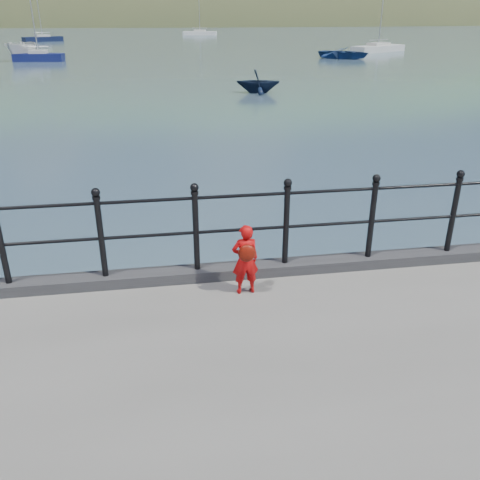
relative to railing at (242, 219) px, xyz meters
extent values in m
plane|color=#2D4251|center=(0.00, 0.15, -1.82)|extent=(600.00, 600.00, 0.00)
cube|color=#28282B|center=(0.00, 0.00, -0.75)|extent=(60.00, 0.30, 0.15)
cylinder|color=black|center=(0.00, 0.00, -0.15)|extent=(18.00, 0.04, 0.04)
cylinder|color=black|center=(0.00, 0.00, 0.32)|extent=(18.00, 0.04, 0.04)
cylinder|color=black|center=(-3.00, 0.00, -0.15)|extent=(0.08, 0.08, 1.05)
cylinder|color=black|center=(-1.80, 0.00, -0.15)|extent=(0.08, 0.08, 1.05)
sphere|color=black|center=(-1.80, 0.00, 0.47)|extent=(0.11, 0.11, 0.11)
cylinder|color=black|center=(-0.60, 0.00, -0.15)|extent=(0.08, 0.08, 1.05)
sphere|color=black|center=(-0.60, 0.00, 0.47)|extent=(0.11, 0.11, 0.11)
cylinder|color=black|center=(0.60, 0.00, -0.15)|extent=(0.08, 0.08, 1.05)
sphere|color=black|center=(0.60, 0.00, 0.47)|extent=(0.11, 0.11, 0.11)
cylinder|color=black|center=(1.80, 0.00, -0.15)|extent=(0.08, 0.08, 1.05)
sphere|color=black|center=(1.80, 0.00, 0.47)|extent=(0.11, 0.11, 0.11)
cylinder|color=black|center=(3.00, 0.00, -0.15)|extent=(0.08, 0.08, 1.05)
sphere|color=black|center=(3.00, 0.00, 0.47)|extent=(0.11, 0.11, 0.11)
ellipsoid|color=#333A21|center=(20.00, 195.15, -17.22)|extent=(400.00, 100.00, 88.00)
ellipsoid|color=#387026|center=(60.00, 255.15, -29.12)|extent=(600.00, 180.00, 156.00)
cube|color=silver|center=(-35.00, 181.15, 1.18)|extent=(9.00, 6.00, 6.00)
cube|color=#4C4744|center=(-35.00, 181.15, 5.18)|extent=(9.50, 6.50, 2.00)
cube|color=silver|center=(-12.00, 181.15, 1.18)|extent=(9.00, 6.00, 6.00)
cube|color=#4C4744|center=(-12.00, 181.15, 5.18)|extent=(9.50, 6.50, 2.00)
cube|color=silver|center=(18.00, 181.15, 1.18)|extent=(9.00, 6.00, 6.00)
cube|color=#4C4744|center=(18.00, 181.15, 5.18)|extent=(9.50, 6.50, 2.00)
cube|color=silver|center=(45.00, 181.15, 1.18)|extent=(9.00, 6.00, 6.00)
cube|color=#4C4744|center=(45.00, 181.15, 5.18)|extent=(9.50, 6.50, 2.00)
imported|color=red|center=(-0.03, -0.46, -0.36)|extent=(0.35, 0.25, 0.93)
ellipsoid|color=red|center=(-0.03, -0.59, -0.21)|extent=(0.22, 0.11, 0.23)
imported|color=navy|center=(17.55, 44.74, -1.31)|extent=(6.10, 5.91, 1.03)
imported|color=silver|center=(-13.26, 47.64, -0.95)|extent=(2.85, 4.80, 1.74)
imported|color=black|center=(4.79, 23.46, -1.18)|extent=(2.73, 2.46, 1.28)
cube|color=#12184F|center=(-11.57, 46.33, -1.57)|extent=(4.59, 1.86, 0.90)
cube|color=beige|center=(-11.57, 46.33, -1.07)|extent=(1.66, 1.15, 0.50)
cylinder|color=#A5A5A8|center=(-11.57, 46.33, 1.79)|extent=(0.10, 0.10, 5.82)
cylinder|color=#A5A5A8|center=(-11.57, 46.33, -0.52)|extent=(2.01, 0.25, 0.06)
cube|color=silver|center=(8.13, 99.66, -1.57)|extent=(6.69, 3.17, 0.90)
cube|color=beige|center=(8.13, 99.66, -1.07)|extent=(2.48, 1.77, 0.50)
cylinder|color=#A5A5A8|center=(8.13, 99.66, 3.17)|extent=(0.10, 0.10, 8.58)
cylinder|color=#A5A5A8|center=(8.13, 99.66, -0.52)|extent=(2.85, 0.63, 0.06)
cube|color=silver|center=(24.52, 52.76, -1.57)|extent=(7.50, 5.51, 0.90)
cube|color=beige|center=(24.52, 52.76, -1.07)|extent=(2.98, 2.54, 0.50)
cylinder|color=#A5A5A8|center=(24.52, 52.76, -0.52)|extent=(2.95, 1.74, 0.06)
cube|color=black|center=(-17.67, 81.47, -1.57)|extent=(5.92, 4.53, 0.90)
cube|color=beige|center=(-17.67, 81.47, -1.07)|extent=(2.39, 2.13, 0.50)
cylinder|color=#A5A5A8|center=(-17.67, 81.47, 2.58)|extent=(0.10, 0.10, 7.41)
cylinder|color=#A5A5A8|center=(-17.67, 81.47, -0.52)|extent=(2.28, 1.39, 0.06)
camera|label=1|loc=(-0.99, -6.05, 2.47)|focal=38.00mm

